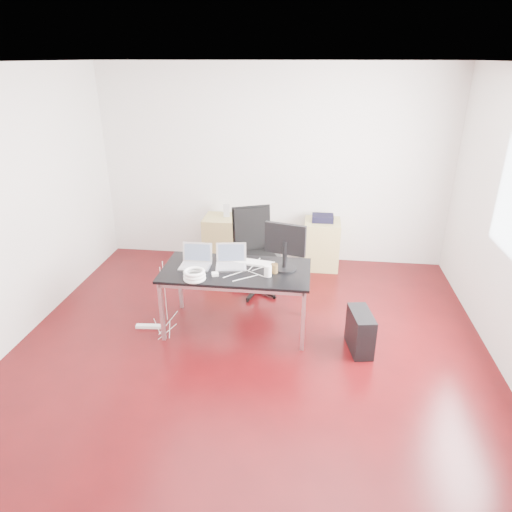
# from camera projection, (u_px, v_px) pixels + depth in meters

# --- Properties ---
(room_shell) EXTENTS (5.00, 5.00, 5.00)m
(room_shell) POSITION_uv_depth(u_px,v_px,m) (252.00, 225.00, 4.24)
(room_shell) COLOR #360608
(room_shell) RESTS_ON ground
(desk) EXTENTS (1.60, 0.80, 0.73)m
(desk) POSITION_uv_depth(u_px,v_px,m) (236.00, 274.00, 4.95)
(desk) COLOR black
(desk) RESTS_ON ground
(office_chair) EXTENTS (0.62, 0.64, 1.08)m
(office_chair) POSITION_uv_depth(u_px,v_px,m) (255.00, 247.00, 5.84)
(office_chair) COLOR black
(office_chair) RESTS_ON ground
(filing_cabinet_left) EXTENTS (0.50, 0.50, 0.70)m
(filing_cabinet_left) POSITION_uv_depth(u_px,v_px,m) (222.00, 239.00, 6.77)
(filing_cabinet_left) COLOR #A49352
(filing_cabinet_left) RESTS_ON ground
(filing_cabinet_right) EXTENTS (0.50, 0.50, 0.70)m
(filing_cabinet_right) POSITION_uv_depth(u_px,v_px,m) (321.00, 244.00, 6.60)
(filing_cabinet_right) COLOR #A49352
(filing_cabinet_right) RESTS_ON ground
(pc_tower) EXTENTS (0.28, 0.48, 0.44)m
(pc_tower) POSITION_uv_depth(u_px,v_px,m) (360.00, 331.00, 4.74)
(pc_tower) COLOR black
(pc_tower) RESTS_ON ground
(wastebasket) EXTENTS (0.25, 0.25, 0.28)m
(wastebasket) POSITION_uv_depth(u_px,v_px,m) (272.00, 264.00, 6.47)
(wastebasket) COLOR black
(wastebasket) RESTS_ON ground
(power_strip) EXTENTS (0.30, 0.09, 0.04)m
(power_strip) POSITION_uv_depth(u_px,v_px,m) (149.00, 326.00, 5.20)
(power_strip) COLOR white
(power_strip) RESTS_ON ground
(laptop_left) EXTENTS (0.33, 0.26, 0.23)m
(laptop_left) POSITION_uv_depth(u_px,v_px,m) (196.00, 261.00, 5.00)
(laptop_left) COLOR silver
(laptop_left) RESTS_ON desk
(laptop_right) EXTENTS (0.37, 0.30, 0.23)m
(laptop_right) POSITION_uv_depth(u_px,v_px,m) (231.00, 261.00, 4.99)
(laptop_right) COLOR silver
(laptop_right) RESTS_ON desk
(monitor) EXTENTS (0.45, 0.26, 0.51)m
(monitor) POSITION_uv_depth(u_px,v_px,m) (285.00, 244.00, 4.84)
(monitor) COLOR black
(monitor) RESTS_ON desk
(keyboard) EXTENTS (0.46, 0.22, 0.02)m
(keyboard) POSITION_uv_depth(u_px,v_px,m) (254.00, 263.00, 5.06)
(keyboard) COLOR white
(keyboard) RESTS_ON desk
(cup_white) EXTENTS (0.11, 0.11, 0.12)m
(cup_white) POSITION_uv_depth(u_px,v_px,m) (268.00, 271.00, 4.76)
(cup_white) COLOR white
(cup_white) RESTS_ON desk
(cup_brown) EXTENTS (0.10, 0.10, 0.10)m
(cup_brown) POSITION_uv_depth(u_px,v_px,m) (274.00, 268.00, 4.84)
(cup_brown) COLOR #543C1C
(cup_brown) RESTS_ON desk
(cable_coil) EXTENTS (0.24, 0.24, 0.11)m
(cable_coil) POSITION_uv_depth(u_px,v_px,m) (194.00, 275.00, 4.68)
(cable_coil) COLOR white
(cable_coil) RESTS_ON desk
(power_adapter) EXTENTS (0.09, 0.09, 0.03)m
(power_adapter) POSITION_uv_depth(u_px,v_px,m) (215.00, 274.00, 4.79)
(power_adapter) COLOR white
(power_adapter) RESTS_ON desk
(speaker) EXTENTS (0.10, 0.09, 0.18)m
(speaker) POSITION_uv_depth(u_px,v_px,m) (227.00, 210.00, 6.62)
(speaker) COLOR #9E9E9E
(speaker) RESTS_ON filing_cabinet_left
(navy_garment) EXTENTS (0.30, 0.24, 0.09)m
(navy_garment) POSITION_uv_depth(u_px,v_px,m) (323.00, 218.00, 6.45)
(navy_garment) COLOR black
(navy_garment) RESTS_ON filing_cabinet_right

